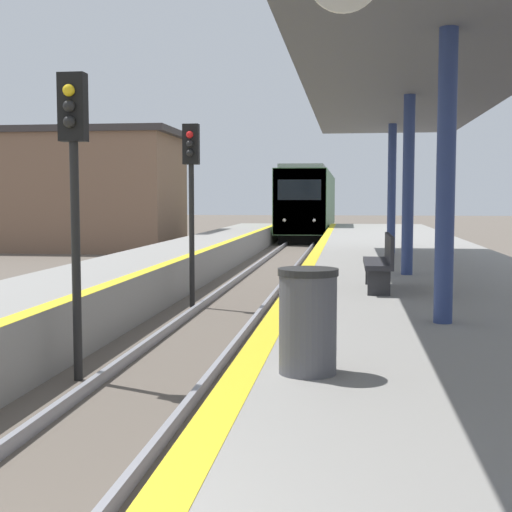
{
  "coord_description": "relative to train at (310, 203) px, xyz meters",
  "views": [
    {
      "loc": [
        2.56,
        -2.29,
        2.49
      ],
      "look_at": [
        -0.03,
        17.52,
        0.85
      ],
      "focal_mm": 50.0,
      "sensor_mm": 36.0,
      "label": 1
    }
  ],
  "objects": [
    {
      "name": "station_canopy",
      "position": [
        3.71,
        -35.38,
        2.35
      ],
      "size": [
        4.01,
        22.14,
        3.73
      ],
      "color": "navy",
      "rests_on": "platform_right"
    },
    {
      "name": "bench",
      "position": [
        3.1,
        -35.06,
        -0.72
      ],
      "size": [
        0.44,
        1.8,
        0.92
      ],
      "color": "#28282D",
      "rests_on": "platform_right"
    },
    {
      "name": "station_building",
      "position": [
        -11.53,
        -14.08,
        0.68
      ],
      "size": [
        12.29,
        6.01,
        5.68
      ],
      "color": "brown",
      "rests_on": "ground"
    },
    {
      "name": "signal_mid",
      "position": [
        -0.97,
        -31.21,
        0.73
      ],
      "size": [
        0.36,
        0.31,
        4.13
      ],
      "color": "black",
      "rests_on": "ground"
    },
    {
      "name": "signal_near",
      "position": [
        -1.09,
        -37.81,
        0.73
      ],
      "size": [
        0.36,
        0.31,
        4.13
      ],
      "color": "black",
      "rests_on": "ground"
    },
    {
      "name": "train",
      "position": [
        0.0,
        0.0,
        0.0
      ],
      "size": [
        2.79,
        20.78,
        4.27
      ],
      "color": "black",
      "rests_on": "ground"
    },
    {
      "name": "trash_bin",
      "position": [
        2.21,
        -40.86,
        -0.75
      ],
      "size": [
        0.53,
        0.53,
        0.92
      ],
      "color": "#4C4C51",
      "rests_on": "platform_right"
    }
  ]
}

